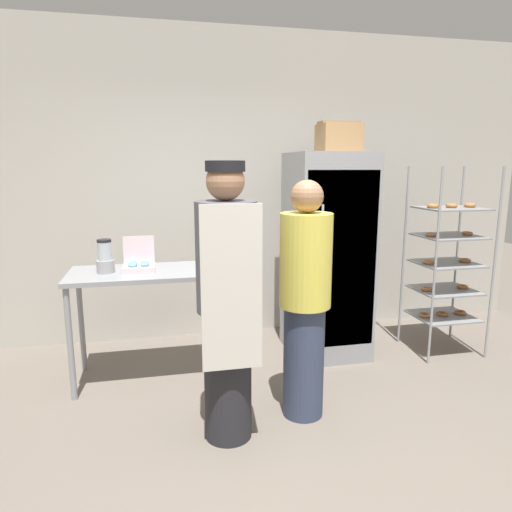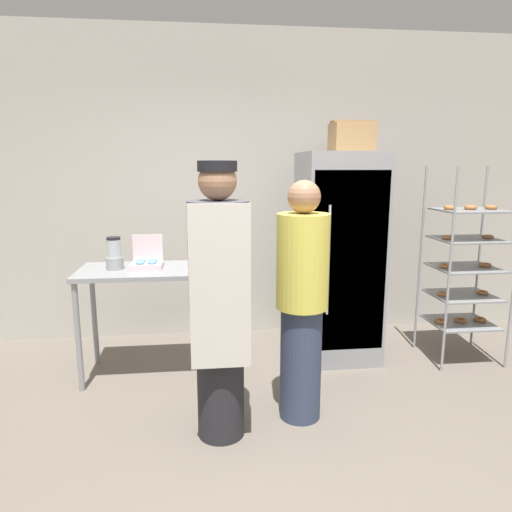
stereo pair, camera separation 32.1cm
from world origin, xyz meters
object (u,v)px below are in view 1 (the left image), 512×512
object	(u,v)px
baking_rack	(447,263)
person_baker	(227,301)
cardboard_storage_box	(339,138)
refrigerator	(327,256)
person_customer	(305,300)
blender_pitcher	(105,258)
donut_box	(139,266)

from	to	relation	value
baking_rack	person_baker	size ratio (longest dim) A/B	0.98
baking_rack	cardboard_storage_box	bearing A→B (deg)	163.60
refrigerator	person_customer	world-z (taller)	refrigerator
baking_rack	blender_pitcher	xyz separation A→B (m)	(-2.99, 0.00, 0.17)
baking_rack	person_customer	size ratio (longest dim) A/B	1.05
donut_box	person_baker	bearing A→B (deg)	-60.48
blender_pitcher	refrigerator	bearing A→B (deg)	5.99
cardboard_storage_box	baking_rack	bearing A→B (deg)	-16.40
refrigerator	donut_box	size ratio (longest dim) A/B	6.90
donut_box	blender_pitcher	bearing A→B (deg)	179.42
donut_box	person_customer	distance (m)	1.37
refrigerator	baking_rack	size ratio (longest dim) A/B	1.07
refrigerator	person_baker	xyz separation A→B (m)	(-1.10, -1.17, -0.01)
donut_box	person_baker	world-z (taller)	person_baker
cardboard_storage_box	person_customer	xyz separation A→B (m)	(-0.65, -1.10, -1.13)
baking_rack	donut_box	size ratio (longest dim) A/B	6.46
baking_rack	person_baker	xyz separation A→B (m)	(-2.19, -0.97, 0.07)
baking_rack	cardboard_storage_box	world-z (taller)	cardboard_storage_box
donut_box	person_baker	size ratio (longest dim) A/B	0.15
baking_rack	blender_pitcher	world-z (taller)	baking_rack
baking_rack	person_customer	distance (m)	1.82
donut_box	person_baker	xyz separation A→B (m)	(0.55, -0.97, -0.04)
refrigerator	cardboard_storage_box	xyz separation A→B (m)	(0.11, 0.09, 1.04)
baking_rack	person_baker	bearing A→B (deg)	-156.09
blender_pitcher	donut_box	bearing A→B (deg)	-0.58
cardboard_storage_box	person_baker	world-z (taller)	cardboard_storage_box
person_baker	blender_pitcher	bearing A→B (deg)	129.50
cardboard_storage_box	donut_box	bearing A→B (deg)	-170.65
donut_box	person_customer	bearing A→B (deg)	-36.40
donut_box	cardboard_storage_box	world-z (taller)	cardboard_storage_box
blender_pitcher	person_baker	size ratio (longest dim) A/B	0.15
cardboard_storage_box	person_customer	size ratio (longest dim) A/B	0.22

